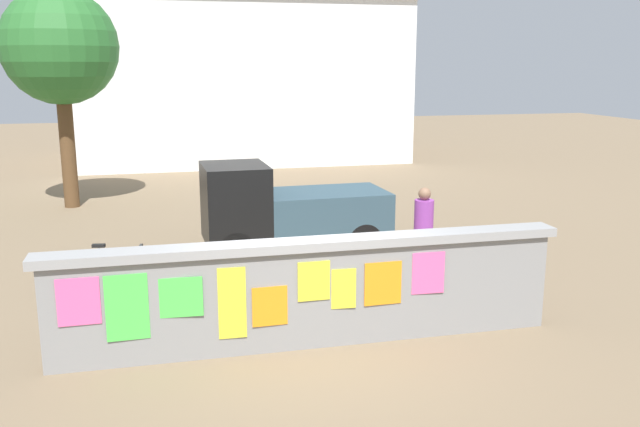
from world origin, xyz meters
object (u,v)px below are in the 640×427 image
at_px(motorcycle, 281,283).
at_px(auto_rickshaw_truck, 286,211).
at_px(tree_roadside, 60,48).
at_px(person_walking, 424,223).
at_px(bicycle_near, 111,280).

bearing_deg(motorcycle, auto_rickshaw_truck, 77.68).
bearing_deg(tree_roadside, auto_rickshaw_truck, -51.72).
relative_size(person_walking, tree_roadside, 0.29).
relative_size(auto_rickshaw_truck, tree_roadside, 0.65).
bearing_deg(person_walking, bicycle_near, -179.51).
xyz_separation_m(bicycle_near, person_walking, (5.32, 0.05, 0.62)).
height_order(person_walking, tree_roadside, tree_roadside).
distance_m(person_walking, tree_roadside, 10.83).
xyz_separation_m(motorcycle, tree_roadside, (-3.98, 9.02, 3.64)).
distance_m(motorcycle, tree_roadside, 10.51).
bearing_deg(auto_rickshaw_truck, person_walking, -43.31).
relative_size(auto_rickshaw_truck, motorcycle, 1.92).
relative_size(motorcycle, bicycle_near, 1.12).
distance_m(motorcycle, person_walking, 3.04).
xyz_separation_m(motorcycle, person_walking, (2.77, 1.14, 0.52)).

